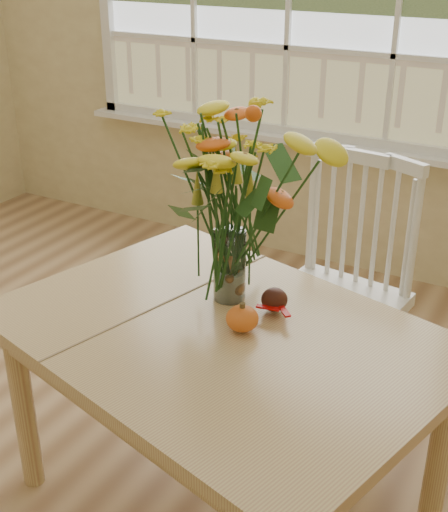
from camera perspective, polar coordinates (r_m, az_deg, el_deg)
The scene contains 7 objects.
wall_back at distance 3.64m, azimuth 5.66°, elevation 20.11°, with size 4.00×0.02×2.70m, color #CCB883.
dining_table at distance 1.98m, azimuth -0.28°, elevation -8.35°, with size 1.44×1.19×0.67m.
windsor_chair at distance 2.53m, azimuth 10.03°, elevation -1.73°, with size 0.50×0.48×0.97m.
flower_vase at distance 1.95m, azimuth 0.49°, elevation 5.02°, with size 0.46×0.46×0.55m.
pumpkin at distance 1.91m, azimuth 1.53°, elevation -5.33°, with size 0.09×0.09×0.07m, color orange.
turkey_figurine at distance 2.07m, azimuth 0.79°, elevation -2.39°, with size 0.11×0.11×0.11m.
dark_gourd at distance 2.01m, azimuth 4.21°, elevation -3.74°, with size 0.13×0.11×0.07m.
Camera 1 is at (1.46, -1.07, 1.68)m, focal length 48.00 mm.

